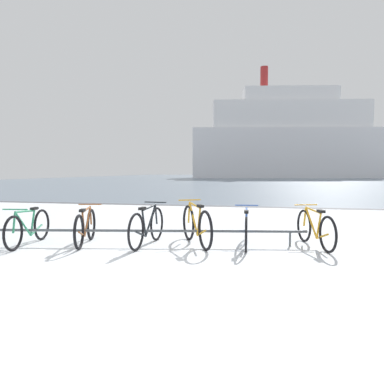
{
  "coord_description": "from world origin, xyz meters",
  "views": [
    {
      "loc": [
        2.28,
        -4.76,
        1.42
      ],
      "look_at": [
        0.03,
        5.32,
        0.83
      ],
      "focal_mm": 35.06,
      "sensor_mm": 36.0,
      "label": 1
    }
  ],
  "objects_px": {
    "bicycle_1": "(28,228)",
    "ferry_ship": "(292,141)",
    "bicycle_4": "(196,225)",
    "bicycle_5": "(246,228)",
    "bicycle_2": "(86,227)",
    "bicycle_6": "(315,229)",
    "bicycle_3": "(147,226)"
  },
  "relations": [
    {
      "from": "bicycle_3",
      "to": "bicycle_5",
      "type": "bearing_deg",
      "value": 9.74
    },
    {
      "from": "bicycle_4",
      "to": "bicycle_3",
      "type": "bearing_deg",
      "value": -166.11
    },
    {
      "from": "bicycle_2",
      "to": "bicycle_4",
      "type": "bearing_deg",
      "value": 10.96
    },
    {
      "from": "bicycle_3",
      "to": "bicycle_5",
      "type": "relative_size",
      "value": 1.02
    },
    {
      "from": "bicycle_1",
      "to": "bicycle_2",
      "type": "distance_m",
      "value": 1.07
    },
    {
      "from": "bicycle_2",
      "to": "bicycle_6",
      "type": "height_order",
      "value": "bicycle_6"
    },
    {
      "from": "bicycle_1",
      "to": "ferry_ship",
      "type": "relative_size",
      "value": 0.04
    },
    {
      "from": "bicycle_6",
      "to": "bicycle_4",
      "type": "bearing_deg",
      "value": -172.03
    },
    {
      "from": "bicycle_2",
      "to": "bicycle_5",
      "type": "bearing_deg",
      "value": 9.33
    },
    {
      "from": "bicycle_1",
      "to": "bicycle_5",
      "type": "relative_size",
      "value": 1.0
    },
    {
      "from": "bicycle_3",
      "to": "ferry_ship",
      "type": "height_order",
      "value": "ferry_ship"
    },
    {
      "from": "bicycle_2",
      "to": "ferry_ship",
      "type": "relative_size",
      "value": 0.04
    },
    {
      "from": "bicycle_2",
      "to": "bicycle_5",
      "type": "distance_m",
      "value": 3.08
    },
    {
      "from": "bicycle_2",
      "to": "bicycle_4",
      "type": "height_order",
      "value": "bicycle_4"
    },
    {
      "from": "bicycle_5",
      "to": "bicycle_2",
      "type": "bearing_deg",
      "value": -170.67
    },
    {
      "from": "bicycle_1",
      "to": "bicycle_3",
      "type": "xyz_separation_m",
      "value": [
        2.22,
        0.48,
        0.02
      ]
    },
    {
      "from": "bicycle_3",
      "to": "ferry_ship",
      "type": "relative_size",
      "value": 0.04
    },
    {
      "from": "bicycle_4",
      "to": "ferry_ship",
      "type": "bearing_deg",
      "value": 86.18
    },
    {
      "from": "bicycle_1",
      "to": "ferry_ship",
      "type": "height_order",
      "value": "ferry_ship"
    },
    {
      "from": "bicycle_1",
      "to": "bicycle_5",
      "type": "height_order",
      "value": "bicycle_5"
    },
    {
      "from": "bicycle_6",
      "to": "bicycle_2",
      "type": "bearing_deg",
      "value": -170.56
    },
    {
      "from": "bicycle_2",
      "to": "bicycle_5",
      "type": "xyz_separation_m",
      "value": [
        3.04,
        0.5,
        0.0
      ]
    },
    {
      "from": "bicycle_4",
      "to": "ferry_ship",
      "type": "relative_size",
      "value": 0.04
    },
    {
      "from": "ferry_ship",
      "to": "bicycle_1",
      "type": "bearing_deg",
      "value": -96.37
    },
    {
      "from": "bicycle_4",
      "to": "bicycle_5",
      "type": "distance_m",
      "value": 0.95
    },
    {
      "from": "bicycle_6",
      "to": "ferry_ship",
      "type": "xyz_separation_m",
      "value": [
        2.36,
        67.85,
        6.79
      ]
    },
    {
      "from": "bicycle_1",
      "to": "ferry_ship",
      "type": "bearing_deg",
      "value": 83.63
    },
    {
      "from": "bicycle_2",
      "to": "bicycle_4",
      "type": "distance_m",
      "value": 2.14
    },
    {
      "from": "bicycle_6",
      "to": "ferry_ship",
      "type": "distance_m",
      "value": 68.23
    },
    {
      "from": "bicycle_1",
      "to": "ferry_ship",
      "type": "distance_m",
      "value": 69.62
    },
    {
      "from": "bicycle_3",
      "to": "bicycle_6",
      "type": "relative_size",
      "value": 1.08
    },
    {
      "from": "bicycle_1",
      "to": "bicycle_4",
      "type": "relative_size",
      "value": 1.08
    }
  ]
}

